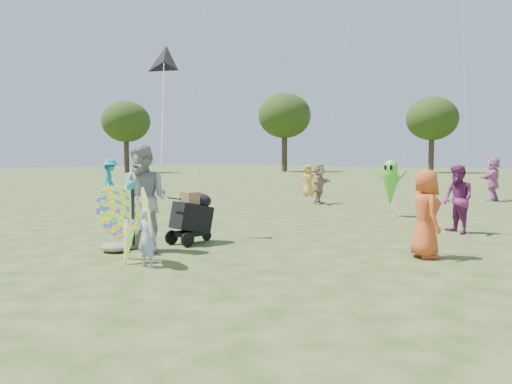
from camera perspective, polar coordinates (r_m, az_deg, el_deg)
ground at (r=9.05m, az=-4.94°, el=-7.54°), size 160.00×160.00×0.00m
child_girl at (r=8.41m, az=-12.30°, el=-5.11°), size 0.39×0.28×0.98m
adult_man at (r=9.65m, az=-12.73°, el=-0.75°), size 1.17×1.02×2.05m
grey_bag at (r=9.95m, az=-15.89°, el=-6.10°), size 0.57×0.46×0.18m
crowd_a at (r=9.45m, az=18.81°, el=-2.37°), size 0.89×0.92×1.59m
crowd_d at (r=19.46m, az=7.22°, el=0.99°), size 0.75×1.54×1.59m
crowd_e at (r=12.73m, az=22.06°, el=-0.77°), size 1.00×0.97×1.63m
crowd_g at (r=23.30m, az=5.98°, el=1.32°), size 0.84×0.71×1.46m
crowd_i at (r=20.12m, az=-16.31°, el=1.18°), size 1.26×1.26×1.75m
crowd_j at (r=22.83m, az=25.45°, el=1.39°), size 0.66×1.74×1.84m
jogging_stroller at (r=10.55m, az=-7.20°, el=-2.54°), size 0.59×1.09×1.09m
butterfly_kite at (r=8.81m, az=-14.14°, el=-3.42°), size 1.74×0.75×1.62m
delta_kite_rig at (r=11.57m, az=-10.49°, el=14.30°), size 1.92×1.71×2.67m
alien_kite at (r=15.71m, az=15.10°, el=0.80°), size 1.12×0.69×1.74m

